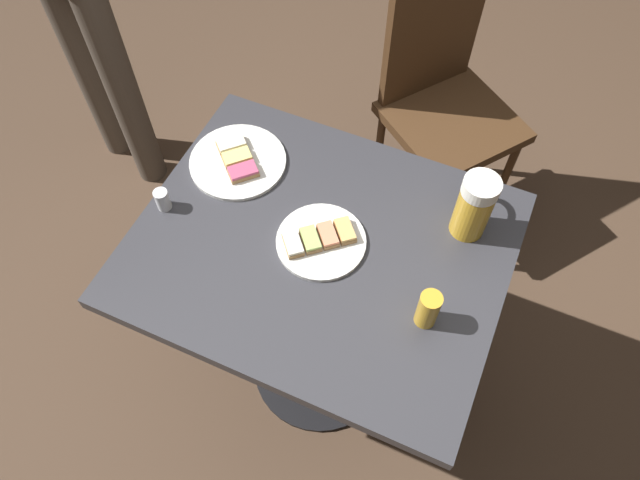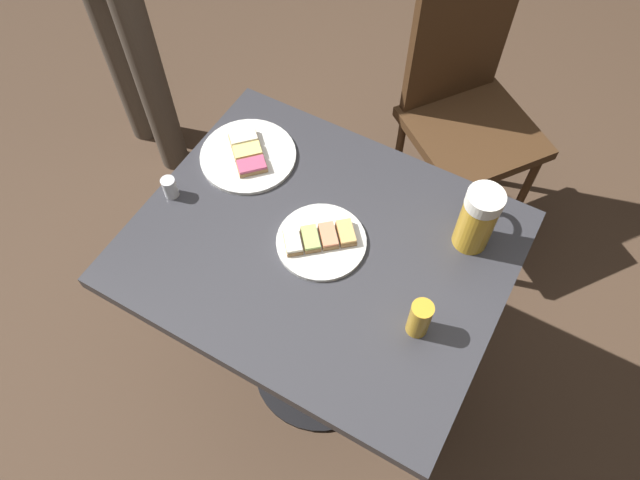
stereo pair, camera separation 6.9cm
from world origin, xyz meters
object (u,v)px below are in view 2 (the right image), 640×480
object	(u,v)px
plate_far	(248,155)
cafe_chair	(466,103)
beer_mug	(478,217)
salt_shaker	(170,188)
beer_glass_small	(420,318)
plate_near	(319,240)

from	to	relation	value
plate_far	cafe_chair	xyz separation A→B (m)	(-0.36, -0.67, -0.23)
beer_mug	salt_shaker	size ratio (longest dim) A/B	3.12
plate_far	beer_mug	xyz separation A→B (m)	(-0.57, -0.05, 0.08)
salt_shaker	plate_far	bearing A→B (deg)	-116.85
cafe_chair	beer_mug	bearing A→B (deg)	55.15
plate_far	cafe_chair	size ratio (longest dim) A/B	0.25
plate_far	beer_glass_small	world-z (taller)	beer_glass_small
plate_near	beer_mug	size ratio (longest dim) A/B	1.19
salt_shaker	cafe_chair	xyz separation A→B (m)	(-0.45, -0.86, -0.25)
plate_near	cafe_chair	xyz separation A→B (m)	(-0.08, -0.80, -0.23)
beer_mug	salt_shaker	distance (m)	0.71
beer_glass_small	salt_shaker	world-z (taller)	beer_glass_small
salt_shaker	cafe_chair	bearing A→B (deg)	-117.70
plate_near	beer_mug	xyz separation A→B (m)	(-0.29, -0.18, 0.08)
cafe_chair	plate_near	bearing A→B (deg)	30.72
beer_glass_small	cafe_chair	distance (m)	0.95
salt_shaker	beer_mug	bearing A→B (deg)	-160.69
beer_mug	cafe_chair	distance (m)	0.73
beer_glass_small	cafe_chair	world-z (taller)	cafe_chair
plate_far	beer_glass_small	bearing A→B (deg)	158.87
beer_glass_small	cafe_chair	bearing A→B (deg)	-77.30
salt_shaker	cafe_chair	distance (m)	1.00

